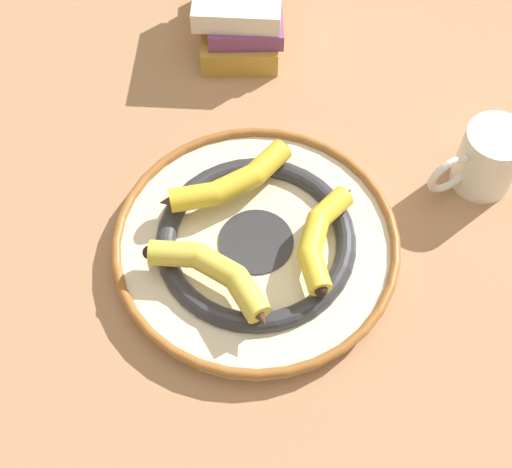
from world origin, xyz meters
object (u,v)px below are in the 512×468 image
Objects in this scene: decorative_bowl at (256,243)px; banana_b at (320,236)px; coffee_mug at (487,159)px; banana_c at (214,273)px; book_stack at (241,9)px; banana_a at (230,182)px.

banana_b is (-0.00, 0.08, 0.04)m from decorative_bowl.
banana_b is 0.26m from coffee_mug.
banana_c is 0.84× the size of book_stack.
book_stack reaches higher than decorative_bowl.
banana_c is (0.07, -0.04, 0.04)m from decorative_bowl.
banana_b is 0.43m from book_stack.
coffee_mug is at bearing -22.99° from banana_a.
coffee_mug is at bearing 133.37° from banana_b.
banana_b is 0.14m from banana_c.
book_stack is (-0.33, -0.05, -0.01)m from banana_a.
banana_c is at bearing -52.86° from banana_b.
banana_a is at bearing -18.03° from coffee_mug.
banana_a is (-0.06, -0.05, 0.04)m from decorative_bowl.
banana_c is 0.40m from coffee_mug.
banana_a is at bearing -143.54° from decorative_bowl.
banana_c reaches higher than decorative_bowl.
coffee_mug is (-0.11, 0.33, -0.00)m from banana_a.
decorative_bowl is 0.41m from book_stack.
coffee_mug is (0.23, 0.38, 0.00)m from book_stack.
banana_b is at bearing -126.00° from banana_c.
banana_a is 0.90× the size of banana_c.
decorative_bowl is 2.34× the size of banana_a.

